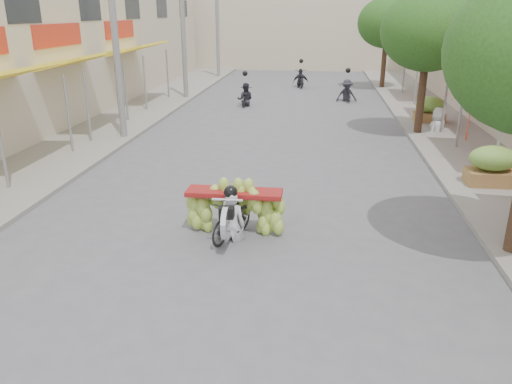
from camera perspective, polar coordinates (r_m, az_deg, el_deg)
The scene contains 17 objects.
ground at distance 6.99m, azimuth -8.36°, elevation -19.72°, with size 120.00×120.00×0.00m, color #55555A.
sidewalk_left at distance 22.35m, azimuth -15.89°, elevation 7.93°, with size 4.00×60.00×0.12m, color gray.
sidewalk_right at distance 21.32m, azimuth 21.71°, elevation 6.72°, with size 4.00×60.00×0.12m, color gray.
far_building at distance 43.19m, azimuth 5.21°, elevation 18.67°, with size 20.00×6.00×7.00m, color #BFB197.
utility_pole_mid at distance 18.53m, azimuth -15.94°, elevation 18.00°, with size 0.60×0.24×8.00m.
utility_pole_far at distance 27.08m, azimuth -8.39°, elevation 18.92°, with size 0.60×0.24×8.00m.
utility_pole_back at distance 35.85m, azimuth -4.46°, elevation 19.28°, with size 0.60×0.24×8.00m.
street_tree_mid at distance 19.54m, azimuth 19.13°, elevation 17.03°, with size 3.40×3.40×5.25m.
street_tree_far at distance 31.39m, azimuth 14.76°, elevation 18.18°, with size 3.40×3.40×5.25m.
produce_crate_mid at distance 14.42m, azimuth 25.41°, elevation 3.05°, with size 1.20×0.88×1.16m.
produce_crate_far at distance 21.96m, azimuth 19.28°, elevation 9.12°, with size 1.20×0.88×1.16m.
banana_motorbike at distance 10.28m, azimuth -2.66°, elevation -1.53°, with size 2.20×1.75×1.96m.
market_umbrella at distance 15.82m, azimuth 23.73°, elevation 10.87°, with size 2.22×2.22×1.56m.
pedestrian at distance 20.30m, azimuth 20.30°, elevation 9.04°, with size 1.00×0.98×1.78m.
bg_motorbike_a at distance 25.00m, azimuth -1.25°, elevation 11.51°, with size 0.80×1.56×1.95m.
bg_motorbike_b at distance 26.70m, azimuth 10.38°, elevation 11.97°, with size 1.14×1.68×1.95m.
bg_motorbike_c at distance 31.44m, azimuth 5.14°, elevation 13.22°, with size 1.03×1.84×1.95m.
Camera 1 is at (1.60, -5.15, 4.44)m, focal length 35.00 mm.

